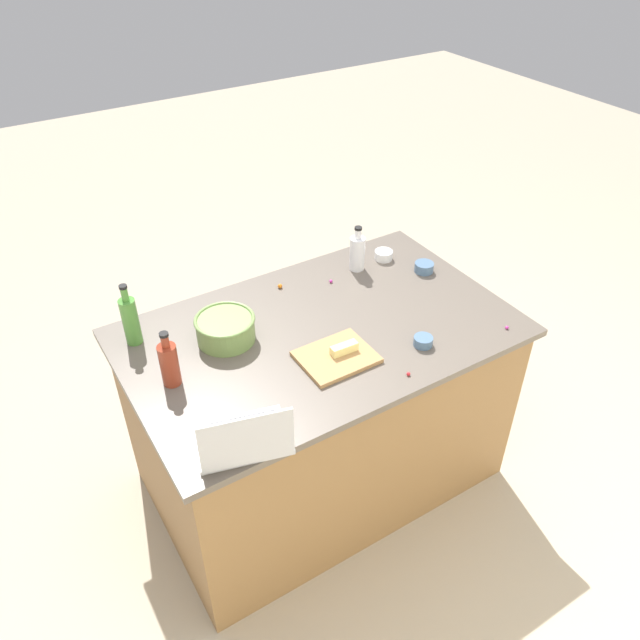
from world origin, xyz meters
TOP-DOWN VIEW (x-y plane):
  - ground_plane at (0.00, 0.00)m, footprint 12.00×12.00m
  - island_counter at (0.00, 0.00)m, footprint 1.59×0.99m
  - laptop at (0.55, 0.41)m, footprint 0.36×0.30m
  - mixing_bowl_large at (0.35, -0.15)m, footprint 0.24×0.24m
  - bottle_soy at (0.63, -0.02)m, footprint 0.07×0.07m
  - bottle_vinegar at (-0.40, -0.31)m, footprint 0.07×0.07m
  - bottle_olive at (0.67, -0.33)m, footprint 0.07×0.07m
  - cutting_board at (0.04, 0.19)m, footprint 0.29×0.23m
  - butter_stick_left at (0.01, 0.19)m, footprint 0.11×0.04m
  - ramekin_small at (-0.65, -0.12)m, footprint 0.09×0.09m
  - ramekin_medium at (-0.30, 0.30)m, footprint 0.08×0.08m
  - ramekin_wide at (-0.56, -0.31)m, footprint 0.09×0.09m
  - candy_0 at (-0.66, 0.40)m, footprint 0.01×0.01m
  - candy_1 at (-0.35, 0.27)m, footprint 0.01×0.01m
  - candy_2 at (-0.23, -0.27)m, footprint 0.01×0.01m
  - candy_3 at (-0.29, 0.30)m, footprint 0.01×0.01m
  - candy_4 at (-0.01, -0.36)m, footprint 0.02×0.02m
  - candy_5 at (-0.13, 0.41)m, footprint 0.01×0.01m

SIDE VIEW (x-z plane):
  - ground_plane at x=0.00m, z-range 0.00..0.00m
  - island_counter at x=0.00m, z-range 0.00..0.90m
  - candy_0 at x=-0.66m, z-range 0.90..0.91m
  - candy_1 at x=-0.35m, z-range 0.90..0.91m
  - candy_2 at x=-0.23m, z-range 0.90..0.91m
  - candy_5 at x=-0.13m, z-range 0.90..0.91m
  - candy_3 at x=-0.29m, z-range 0.90..0.91m
  - cutting_board at x=0.04m, z-range 0.90..0.92m
  - candy_4 at x=-0.01m, z-range 0.90..0.92m
  - ramekin_medium at x=-0.30m, z-range 0.90..0.94m
  - ramekin_wide at x=-0.56m, z-range 0.90..0.94m
  - ramekin_small at x=-0.65m, z-range 0.90..0.94m
  - butter_stick_left at x=0.01m, z-range 0.92..0.95m
  - laptop at x=0.55m, z-range 0.84..1.06m
  - mixing_bowl_large at x=0.35m, z-range 0.90..1.01m
  - bottle_vinegar at x=-0.40m, z-range 0.88..1.10m
  - bottle_soy at x=0.63m, z-range 0.88..1.11m
  - bottle_olive at x=0.67m, z-range 0.87..1.14m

